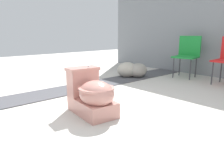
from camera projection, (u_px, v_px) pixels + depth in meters
ground_plane at (101, 113)px, 2.51m from camera, size 14.00×14.00×0.00m
gravel_strip at (82, 87)px, 3.67m from camera, size 0.56×8.00×0.01m
toilet at (92, 95)px, 2.44m from camera, size 0.67×0.44×0.52m
folding_chair_left at (188, 52)px, 4.45m from camera, size 0.52×0.52×0.83m
boulder_near at (138, 70)px, 4.48m from camera, size 0.45×0.51×0.29m
boulder_far at (127, 70)px, 4.49m from camera, size 0.51×0.53×0.31m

